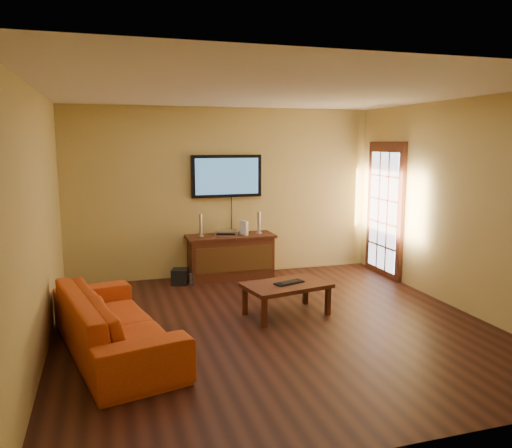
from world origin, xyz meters
name	(u,v)px	position (x,y,z in m)	size (l,w,h in m)	color
ground_plane	(275,326)	(0.00, 0.00, 0.00)	(5.00, 5.00, 0.00)	black
room_walls	(259,180)	(0.00, 0.62, 1.69)	(5.00, 5.00, 5.00)	tan
french_door	(385,211)	(2.46, 1.70, 1.05)	(0.07, 1.02, 2.22)	#401A0E
media_console	(231,256)	(0.02, 2.23, 0.35)	(1.40, 0.53, 0.70)	#401A0E
television	(227,176)	(0.02, 2.45, 1.62)	(1.14, 0.08, 0.68)	black
coffee_table	(286,288)	(0.27, 0.34, 0.35)	(1.14, 0.81, 0.41)	#401A0E
sofa	(114,311)	(-1.82, -0.20, 0.43)	(2.22, 0.65, 0.87)	#C34715
speaker_left	(201,226)	(-0.45, 2.25, 0.86)	(0.10, 0.10, 0.35)	silver
speaker_right	(259,223)	(0.51, 2.27, 0.86)	(0.10, 0.10, 0.35)	silver
av_receiver	(227,233)	(-0.04, 2.23, 0.74)	(0.34, 0.24, 0.08)	silver
game_console	(244,228)	(0.23, 2.19, 0.81)	(0.05, 0.16, 0.22)	white
subwoofer	(180,277)	(-0.81, 2.10, 0.12)	(0.24, 0.24, 0.24)	black
bottle	(191,280)	(-0.66, 1.96, 0.09)	(0.07, 0.07, 0.20)	white
keyboard	(289,283)	(0.30, 0.33, 0.42)	(0.41, 0.26, 0.02)	black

